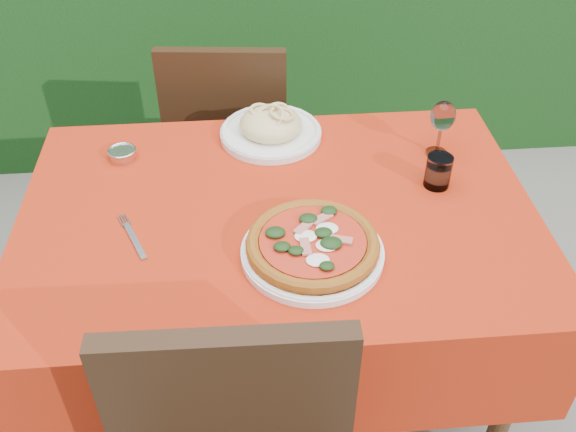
{
  "coord_description": "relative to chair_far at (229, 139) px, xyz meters",
  "views": [
    {
      "loc": [
        -0.08,
        -1.21,
        1.74
      ],
      "look_at": [
        0.02,
        -0.05,
        0.77
      ],
      "focal_mm": 40.0,
      "sensor_mm": 36.0,
      "label": 1
    }
  ],
  "objects": [
    {
      "name": "fork",
      "position": [
        -0.21,
        -0.78,
        0.24
      ],
      "size": [
        0.1,
        0.18,
        0.0
      ],
      "primitive_type": "cube",
      "rotation": [
        0.0,
        0.0,
        0.41
      ],
      "color": "#ADADB4",
      "rests_on": "dining_table"
    },
    {
      "name": "chair_far",
      "position": [
        0.0,
        0.0,
        0.0
      ],
      "size": [
        0.44,
        0.44,
        0.89
      ],
      "rotation": [
        0.0,
        0.0,
        3.04
      ],
      "color": "black",
      "rests_on": "ground"
    },
    {
      "name": "pizza_plate",
      "position": [
        0.19,
        -0.86,
        0.26
      ],
      "size": [
        0.38,
        0.38,
        0.06
      ],
      "rotation": [
        0.0,
        0.0,
        0.39
      ],
      "color": "white",
      "rests_on": "dining_table"
    },
    {
      "name": "wine_glass",
      "position": [
        0.57,
        -0.49,
        0.35
      ],
      "size": [
        0.07,
        0.07,
        0.16
      ],
      "color": "silver",
      "rests_on": "dining_table"
    },
    {
      "name": "ground",
      "position": [
        0.12,
        -0.69,
        -0.51
      ],
      "size": [
        60.0,
        60.0,
        0.0
      ],
      "primitive_type": "plane",
      "color": "#68635E",
      "rests_on": "ground"
    },
    {
      "name": "pasta_plate",
      "position": [
        0.13,
        -0.36,
        0.27
      ],
      "size": [
        0.29,
        0.29,
        0.08
      ],
      "rotation": [
        0.0,
        0.0,
        -0.16
      ],
      "color": "white",
      "rests_on": "dining_table"
    },
    {
      "name": "steel_ramekin",
      "position": [
        -0.28,
        -0.44,
        0.25
      ],
      "size": [
        0.07,
        0.07,
        0.03
      ],
      "primitive_type": "cylinder",
      "color": "silver",
      "rests_on": "dining_table"
    },
    {
      "name": "water_glass",
      "position": [
        0.53,
        -0.63,
        0.28
      ],
      "size": [
        0.07,
        0.07,
        0.09
      ],
      "color": "silver",
      "rests_on": "dining_table"
    },
    {
      "name": "dining_table",
      "position": [
        0.12,
        -0.69,
        0.09
      ],
      "size": [
        1.26,
        0.86,
        0.75
      ],
      "color": "#492B17",
      "rests_on": "ground"
    }
  ]
}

